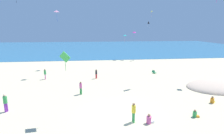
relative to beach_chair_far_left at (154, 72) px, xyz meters
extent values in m
plane|color=beige|center=(-7.84, -3.60, -0.24)|extent=(120.00, 120.00, 0.00)
cube|color=teal|center=(-7.84, 43.29, -0.22)|extent=(120.00, 60.00, 0.05)
ellipsoid|color=beige|center=(5.54, -7.98, -0.24)|extent=(8.05, 5.64, 1.66)
cube|color=#2D9956|center=(0.10, 0.06, -0.08)|extent=(0.70, 0.71, 0.03)
cube|color=#2D9956|center=(-0.13, -0.07, 0.10)|extent=(0.45, 0.57, 0.38)
cylinder|color=#B7B7BC|center=(0.10, 0.36, -0.16)|extent=(0.02, 0.02, 0.16)
cylinder|color=#B7B7BC|center=(0.36, -0.10, -0.16)|extent=(0.02, 0.02, 0.16)
cylinder|color=green|center=(-11.40, -8.29, 0.12)|extent=(0.13, 0.13, 0.72)
cylinder|color=green|center=(-11.28, -8.41, 0.12)|extent=(0.13, 0.13, 0.72)
cylinder|color=#D8599E|center=(-11.34, -8.35, 0.76)|extent=(0.41, 0.41, 0.54)
sphere|color=#846047|center=(-11.34, -8.35, 1.12)|extent=(0.20, 0.20, 0.20)
cylinder|color=green|center=(-6.91, -15.06, 0.16)|extent=(0.14, 0.14, 0.80)
cylinder|color=green|center=(-6.94, -14.88, 0.16)|extent=(0.14, 0.14, 0.80)
cylinder|color=yellow|center=(-6.93, -14.97, 0.86)|extent=(0.38, 0.38, 0.60)
sphere|color=#A87A5B|center=(-6.93, -14.97, 1.26)|extent=(0.22, 0.22, 0.22)
cylinder|color=red|center=(-9.53, -2.13, 0.10)|extent=(0.12, 0.12, 0.68)
cylinder|color=red|center=(-9.41, -2.03, 0.10)|extent=(0.12, 0.12, 0.68)
cylinder|color=black|center=(-9.47, -2.08, 0.70)|extent=(0.38, 0.38, 0.51)
sphere|color=#846047|center=(-9.47, -2.08, 1.04)|extent=(0.19, 0.19, 0.19)
cylinder|color=purple|center=(-17.57, -11.90, 0.17)|extent=(0.14, 0.14, 0.82)
cylinder|color=purple|center=(-17.66, -12.07, 0.17)|extent=(0.14, 0.14, 0.82)
cylinder|color=green|center=(-17.62, -11.98, 0.88)|extent=(0.44, 0.44, 0.61)
sphere|color=beige|center=(-17.62, -11.98, 1.29)|extent=(0.22, 0.22, 0.22)
cylinder|color=#D8599E|center=(-5.79, -15.29, 0.05)|extent=(0.49, 0.49, 0.58)
sphere|color=#A87A5B|center=(-5.79, -15.29, 0.44)|extent=(0.23, 0.23, 0.23)
cube|color=white|center=(-5.57, -15.21, -0.16)|extent=(0.50, 0.42, 0.17)
cylinder|color=orange|center=(1.60, -12.25, 0.02)|extent=(0.47, 0.47, 0.52)
sphere|color=#A87A5B|center=(1.60, -12.25, 0.37)|extent=(0.21, 0.21, 0.21)
cube|color=yellow|center=(1.77, -12.12, -0.17)|extent=(0.46, 0.43, 0.15)
cylinder|color=#D8599E|center=(-16.81, -1.57, 0.13)|extent=(0.13, 0.13, 0.74)
cylinder|color=#D8599E|center=(-16.77, -1.73, 0.13)|extent=(0.13, 0.13, 0.74)
cylinder|color=green|center=(-16.79, -1.65, 0.77)|extent=(0.37, 0.37, 0.55)
sphere|color=brown|center=(-16.79, -1.65, 1.14)|extent=(0.20, 0.20, 0.20)
cylinder|color=green|center=(-1.69, -14.72, 0.00)|extent=(0.36, 0.36, 0.48)
sphere|color=#A87A5B|center=(-1.69, -14.72, 0.32)|extent=(0.19, 0.19, 0.19)
cube|color=orange|center=(-1.51, -14.76, -0.17)|extent=(0.38, 0.30, 0.14)
pyramid|color=#1EADAD|center=(-2.19, 14.47, 5.42)|extent=(1.02, 1.04, 0.41)
cylinder|color=pink|center=(-2.22, 14.45, 4.28)|extent=(0.08, 0.07, 1.18)
cylinder|color=black|center=(-19.68, -1.58, 10.49)|extent=(0.06, 0.05, 0.54)
pyramid|color=#DB3DA8|center=(-0.08, 14.06, 6.15)|extent=(1.00, 0.91, 0.45)
cylinder|color=purple|center=(-0.10, 14.10, 5.33)|extent=(0.06, 0.08, 0.56)
pyramid|color=pink|center=(-15.11, 0.97, 9.47)|extent=(0.87, 0.87, 0.28)
cylinder|color=blue|center=(-15.11, 0.98, 8.46)|extent=(0.12, 0.12, 1.03)
cube|color=green|center=(-12.05, -13.92, 4.84)|extent=(0.89, 0.48, 0.93)
cylinder|color=green|center=(-12.05, -13.92, 4.14)|extent=(0.04, 0.06, 0.72)
cone|color=black|center=(3.37, 14.59, 8.37)|extent=(0.78, 0.77, 0.68)
cylinder|color=white|center=(3.37, 14.59, 7.70)|extent=(0.15, 0.15, 0.84)
pyramid|color=yellow|center=(3.95, 14.55, 10.86)|extent=(0.63, 0.68, 0.34)
cylinder|color=pink|center=(3.98, 14.53, 9.99)|extent=(0.12, 0.08, 1.02)
camera|label=1|loc=(-10.03, -27.51, 6.92)|focal=28.72mm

